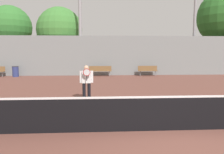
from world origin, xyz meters
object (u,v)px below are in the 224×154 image
(light_pole_near_left, at_px, (195,8))
(light_pole_far_right, at_px, (80,10))
(tree_green_broad, at_px, (60,30))
(trash_bin, at_px, (16,71))
(tennis_net, at_px, (167,113))
(bench_adjacent_court, at_px, (100,70))
(bench_courtside_far, at_px, (148,70))
(tennis_player, at_px, (86,81))
(tree_dark_dense, at_px, (10,27))

(light_pole_near_left, height_order, light_pole_far_right, light_pole_near_left)
(light_pole_near_left, distance_m, tree_green_broad, 12.95)
(light_pole_far_right, distance_m, trash_bin, 7.64)
(tennis_net, xyz_separation_m, trash_bin, (-8.90, 13.13, -0.04))
(light_pole_near_left, height_order, trash_bin, light_pole_near_left)
(light_pole_near_left, bearing_deg, bench_adjacent_court, -170.47)
(bench_courtside_far, bearing_deg, trash_bin, -179.98)
(tennis_player, height_order, light_pole_near_left, light_pole_near_left)
(light_pole_near_left, relative_size, tree_dark_dense, 1.57)
(light_pole_near_left, xyz_separation_m, tree_dark_dense, (-18.08, 3.15, -1.55))
(tennis_net, distance_m, trash_bin, 15.86)
(light_pole_near_left, relative_size, light_pole_far_right, 1.04)
(trash_bin, bearing_deg, tennis_net, -55.87)
(tennis_player, height_order, bench_courtside_far, tennis_player)
(trash_bin, xyz_separation_m, tree_dark_dense, (-2.08, 4.63, 4.13))
(tennis_player, relative_size, trash_bin, 1.73)
(bench_courtside_far, bearing_deg, tennis_player, -117.27)
(light_pole_far_right, bearing_deg, tennis_net, -76.08)
(tennis_player, distance_m, light_pole_near_left, 15.30)
(tennis_net, height_order, tree_green_broad, tree_green_broad)
(tennis_player, height_order, tree_dark_dense, tree_dark_dense)
(trash_bin, bearing_deg, bench_adjacent_court, 0.03)
(tennis_player, xyz_separation_m, trash_bin, (-6.51, 9.31, -0.43))
(bench_adjacent_court, height_order, tree_green_broad, tree_green_broad)
(light_pole_near_left, bearing_deg, tree_green_broad, 173.66)
(light_pole_far_right, relative_size, tree_dark_dense, 1.51)
(bench_adjacent_court, relative_size, trash_bin, 2.17)
(bench_adjacent_court, bearing_deg, light_pole_near_left, 9.53)
(bench_adjacent_court, distance_m, trash_bin, 7.17)
(bench_courtside_far, distance_m, light_pole_far_right, 7.90)
(tree_dark_dense, bearing_deg, tennis_net, -58.28)
(light_pole_near_left, distance_m, trash_bin, 17.04)
(light_pole_far_right, distance_m, tree_green_broad, 3.37)
(tennis_net, bearing_deg, tree_green_broad, 109.32)
(tennis_player, relative_size, bench_adjacent_court, 0.80)
(trash_bin, relative_size, tree_dark_dense, 0.13)
(light_pole_far_right, height_order, tree_green_broad, light_pole_far_right)
(trash_bin, bearing_deg, light_pole_near_left, 5.31)
(bench_courtside_far, relative_size, light_pole_far_right, 0.16)
(bench_adjacent_court, height_order, light_pole_far_right, light_pole_far_right)
(tennis_player, distance_m, bench_courtside_far, 10.48)
(light_pole_near_left, relative_size, trash_bin, 11.97)
(trash_bin, bearing_deg, tree_dark_dense, 114.17)
(tree_green_broad, bearing_deg, tree_dark_dense, 162.08)
(bench_courtside_far, xyz_separation_m, bench_adjacent_court, (-4.15, 0.00, 0.00))
(trash_bin, distance_m, tree_dark_dense, 6.54)
(trash_bin, bearing_deg, bench_courtside_far, 0.02)
(bench_adjacent_court, height_order, tree_dark_dense, tree_dark_dense)
(tennis_net, bearing_deg, tree_dark_dense, 121.72)
(bench_adjacent_court, xyz_separation_m, trash_bin, (-7.17, -0.00, -0.10))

